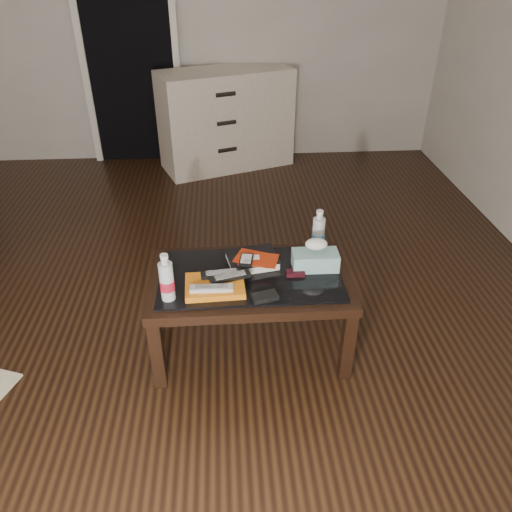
{
  "coord_description": "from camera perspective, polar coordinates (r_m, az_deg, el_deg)",
  "views": [
    {
      "loc": [
        0.42,
        -2.42,
        1.87
      ],
      "look_at": [
        0.56,
        -0.34,
        0.55
      ],
      "focal_mm": 35.0,
      "sensor_mm": 36.0,
      "label": 1
    }
  ],
  "objects": [
    {
      "name": "wallet",
      "position": [
        2.32,
        1.01,
        -4.66
      ],
      "size": [
        0.13,
        0.1,
        0.02
      ],
      "primitive_type": "cube",
      "rotation": [
        0.0,
        0.0,
        0.26
      ],
      "color": "black",
      "rests_on": "coffee_table"
    },
    {
      "name": "dresser",
      "position": [
        4.86,
        -3.47,
        15.3
      ],
      "size": [
        1.3,
        0.89,
        0.9
      ],
      "rotation": [
        0.0,
        0.0,
        0.35
      ],
      "color": "beige",
      "rests_on": "ground"
    },
    {
      "name": "remote_black_back",
      "position": [
        2.43,
        -3.98,
        -1.99
      ],
      "size": [
        0.2,
        0.07,
        0.02
      ],
      "primitive_type": "cube",
      "rotation": [
        0.0,
        0.0,
        0.12
      ],
      "color": "black",
      "rests_on": "magazines"
    },
    {
      "name": "tissue_box",
      "position": [
        2.53,
        6.77,
        -0.48
      ],
      "size": [
        0.23,
        0.12,
        0.09
      ],
      "primitive_type": "cube",
      "rotation": [
        0.0,
        0.0,
        -0.01
      ],
      "color": "teal",
      "rests_on": "coffee_table"
    },
    {
      "name": "flip_phone",
      "position": [
        2.49,
        4.53,
        -1.94
      ],
      "size": [
        0.09,
        0.05,
        0.02
      ],
      "primitive_type": "cube",
      "rotation": [
        0.0,
        0.0,
        -0.02
      ],
      "color": "black",
      "rests_on": "coffee_table"
    },
    {
      "name": "water_bottle_left",
      "position": [
        2.3,
        -10.21,
        -2.38
      ],
      "size": [
        0.08,
        0.08,
        0.24
      ],
      "primitive_type": "cylinder",
      "rotation": [
        0.0,
        0.0,
        -0.24
      ],
      "color": "silver",
      "rests_on": "coffee_table"
    },
    {
      "name": "room_shell",
      "position": [
        2.47,
        -15.21,
        25.57
      ],
      "size": [
        5.0,
        5.0,
        5.0
      ],
      "color": "beige",
      "rests_on": "ground"
    },
    {
      "name": "coffee_table",
      "position": [
        2.52,
        -0.68,
        -3.34
      ],
      "size": [
        1.0,
        0.6,
        0.46
      ],
      "color": "black",
      "rests_on": "ground"
    },
    {
      "name": "doorway",
      "position": [
        5.02,
        -14.28,
        21.76
      ],
      "size": [
        0.9,
        0.08,
        2.07
      ],
      "color": "black",
      "rests_on": "ground"
    },
    {
      "name": "remote_black_front",
      "position": [
        2.4,
        -2.97,
        -2.38
      ],
      "size": [
        0.21,
        0.1,
        0.02
      ],
      "primitive_type": "cube",
      "rotation": [
        0.0,
        0.0,
        0.28
      ],
      "color": "black",
      "rests_on": "magazines"
    },
    {
      "name": "ipod",
      "position": [
        2.49,
        -1.12,
        -0.42
      ],
      "size": [
        0.08,
        0.11,
        0.02
      ],
      "primitive_type": "cube",
      "rotation": [
        0.0,
        0.0,
        -0.17
      ],
      "color": "black",
      "rests_on": "dvd_mailers"
    },
    {
      "name": "magazines",
      "position": [
        2.39,
        -4.73,
        -3.42
      ],
      "size": [
        0.29,
        0.22,
        0.03
      ],
      "primitive_type": "cube",
      "rotation": [
        0.0,
        0.0,
        0.04
      ],
      "color": "orange",
      "rests_on": "coffee_table"
    },
    {
      "name": "remote_silver",
      "position": [
        2.33,
        -5.1,
        -3.65
      ],
      "size": [
        0.2,
        0.05,
        0.02
      ],
      "primitive_type": "cube",
      "rotation": [
        0.0,
        0.0,
        -0.01
      ],
      "color": "#B8B8BD",
      "rests_on": "magazines"
    },
    {
      "name": "ground",
      "position": [
        3.09,
        -10.96,
        -5.65
      ],
      "size": [
        5.0,
        5.0,
        0.0
      ],
      "primitive_type": "plane",
      "color": "black",
      "rests_on": "ground"
    },
    {
      "name": "dvd_mailers",
      "position": [
        2.52,
        -0.17,
        -0.2
      ],
      "size": [
        0.23,
        0.2,
        0.01
      ],
      "primitive_type": "cube",
      "rotation": [
        0.0,
        0.0,
        -0.41
      ],
      "color": "#B3290B",
      "rests_on": "textbook"
    },
    {
      "name": "water_bottle_right",
      "position": [
        2.64,
        7.16,
        2.88
      ],
      "size": [
        0.08,
        0.08,
        0.24
      ],
      "primitive_type": "cylinder",
      "rotation": [
        0.0,
        0.0,
        0.21
      ],
      "color": "silver",
      "rests_on": "coffee_table"
    },
    {
      "name": "textbook",
      "position": [
        2.56,
        -0.44,
        -0.42
      ],
      "size": [
        0.28,
        0.24,
        0.05
      ],
      "primitive_type": "cube",
      "rotation": [
        0.0,
        0.0,
        0.19
      ],
      "color": "black",
      "rests_on": "coffee_table"
    }
  ]
}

